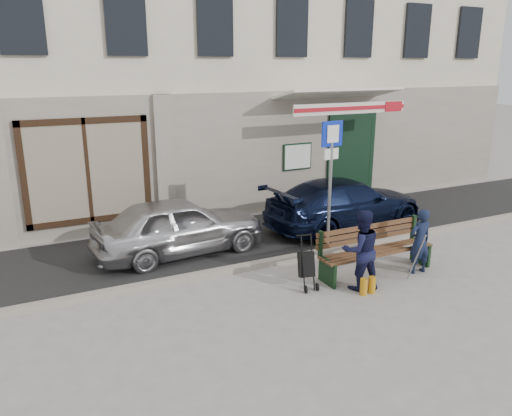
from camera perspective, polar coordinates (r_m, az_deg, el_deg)
ground at (r=9.04m, az=7.85°, el=-9.43°), size 80.00×80.00×0.00m
asphalt_lane at (r=11.53m, az=-0.76°, el=-3.50°), size 60.00×3.20×0.01m
curb at (r=10.18m, az=3.14°, el=-5.92°), size 60.00×0.18×0.12m
building at (r=15.90m, az=-9.67°, el=19.86°), size 20.00×8.27×10.00m
car_silver at (r=10.59m, az=-8.79°, el=-2.02°), size 3.72×1.74×1.23m
car_navy at (r=12.39m, az=10.16°, el=0.55°), size 4.30×2.04×1.21m
parking_sign at (r=10.41m, az=8.55°, el=4.85°), size 0.52×0.09×2.78m
bench at (r=9.78m, az=13.38°, el=-4.79°), size 2.40×1.17×0.98m
man at (r=10.00m, az=18.22°, el=-3.63°), size 0.48×0.33×1.27m
woman at (r=9.00m, az=11.90°, el=-4.70°), size 0.80×0.67×1.46m
stroller at (r=8.97m, az=5.80°, el=-6.56°), size 0.33×0.43×0.97m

